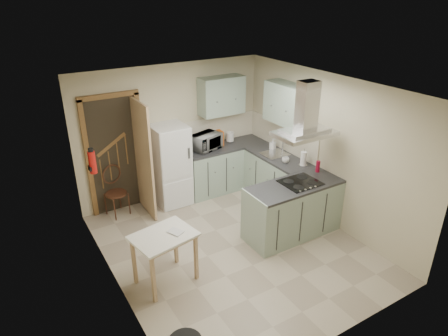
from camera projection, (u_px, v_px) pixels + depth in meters
floor at (233, 247)px, 6.23m from camera, size 4.20×4.20×0.00m
ceiling at (235, 88)px, 5.19m from camera, size 4.20×4.20×0.00m
back_wall at (172, 132)px, 7.34m from camera, size 3.60×0.00×3.60m
left_wall at (110, 208)px, 4.86m from camera, size 0.00×4.20×4.20m
right_wall at (326, 150)px, 6.56m from camera, size 0.00×4.20×4.20m
doorway at (116, 155)px, 6.88m from camera, size 1.10×0.12×2.10m
fridge at (171, 165)px, 7.22m from camera, size 0.60×0.60×1.50m
counter_back at (212, 170)px, 7.75m from camera, size 1.08×0.60×0.90m
counter_right at (268, 173)px, 7.63m from camera, size 0.60×1.95×0.90m
splashback at (218, 129)px, 7.83m from camera, size 1.68×0.02×0.50m
wall_cabinet_back at (221, 96)px, 7.40m from camera, size 0.85×0.35×0.70m
wall_cabinet_right at (287, 104)px, 6.89m from camera, size 0.35×0.90×0.70m
peninsula at (293, 209)px, 6.39m from camera, size 1.55×0.65×0.90m
hob at (300, 182)px, 6.25m from camera, size 0.58×0.50×0.01m
extractor_hood at (305, 133)px, 5.91m from camera, size 0.90×0.55×0.10m
sink at (275, 154)px, 7.30m from camera, size 0.45×0.40×0.01m
fire_extinguisher at (92, 162)px, 5.48m from camera, size 0.10×0.10×0.32m
drop_leaf_table at (165, 258)px, 5.37m from camera, size 0.89×0.73×0.75m
bentwood_chair at (116, 194)px, 6.95m from camera, size 0.45×0.45×0.83m
microwave at (206, 142)px, 7.47m from camera, size 0.63×0.51×0.30m
kettle at (230, 137)px, 7.83m from camera, size 0.16×0.16×0.22m
cereal_box at (220, 138)px, 7.67m from camera, size 0.09×0.20×0.29m
soap_bottle at (273, 144)px, 7.49m from camera, size 0.12×0.12×0.21m
paper_towel at (303, 158)px, 6.80m from camera, size 0.11×0.11×0.26m
cup at (286, 160)px, 6.94m from camera, size 0.15×0.15×0.10m
red_bottle at (318, 166)px, 6.58m from camera, size 0.07×0.07×0.19m
book at (172, 232)px, 5.19m from camera, size 0.21×0.24×0.09m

